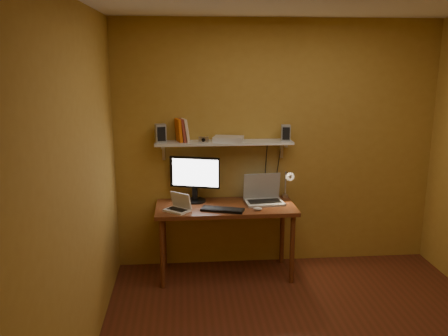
{
  "coord_description": "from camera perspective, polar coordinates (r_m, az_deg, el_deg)",
  "views": [
    {
      "loc": [
        -0.98,
        -3.26,
        2.22
      ],
      "look_at": [
        -0.6,
        1.18,
        1.17
      ],
      "focal_mm": 38.0,
      "sensor_mm": 36.0,
      "label": 1
    }
  ],
  "objects": [
    {
      "name": "speaker_right",
      "position": [
        4.9,
        7.44,
        4.22
      ],
      "size": [
        0.1,
        0.1,
        0.16
      ],
      "primitive_type": "cube",
      "rotation": [
        0.0,
        0.0,
        -0.13
      ],
      "color": "#919499",
      "rests_on": "wall_shelf"
    },
    {
      "name": "speaker_left",
      "position": [
        4.8,
        -7.64,
        4.16
      ],
      "size": [
        0.12,
        0.12,
        0.18
      ],
      "primitive_type": "cube",
      "rotation": [
        0.0,
        0.0,
        0.21
      ],
      "color": "#919499",
      "rests_on": "wall_shelf"
    },
    {
      "name": "monitor",
      "position": [
        4.87,
        -3.53,
        -1.06
      ],
      "size": [
        0.51,
        0.27,
        0.47
      ],
      "rotation": [
        0.0,
        0.0,
        -0.29
      ],
      "color": "black",
      "rests_on": "desk"
    },
    {
      "name": "wall_shelf",
      "position": [
        4.83,
        0.01,
        3.04
      ],
      "size": [
        1.4,
        0.25,
        0.21
      ],
      "color": "silver",
      "rests_on": "room"
    },
    {
      "name": "room",
      "position": [
        3.53,
        11.41,
        -2.05
      ],
      "size": [
        3.44,
        3.24,
        2.64
      ],
      "color": "#5B2517",
      "rests_on": "ground"
    },
    {
      "name": "keyboard",
      "position": [
        4.64,
        -0.18,
        -5.03
      ],
      "size": [
        0.44,
        0.26,
        0.02
      ],
      "primitive_type": "cube",
      "rotation": [
        0.0,
        0.0,
        -0.32
      ],
      "color": "black",
      "rests_on": "desk"
    },
    {
      "name": "mouse",
      "position": [
        4.66,
        4.07,
        -4.9
      ],
      "size": [
        0.1,
        0.08,
        0.03
      ],
      "primitive_type": "ellipsoid",
      "rotation": [
        0.0,
        0.0,
        -0.23
      ],
      "color": "silver",
      "rests_on": "desk"
    },
    {
      "name": "router",
      "position": [
        4.83,
        0.53,
        3.53
      ],
      "size": [
        0.34,
        0.27,
        0.05
      ],
      "primitive_type": "cube",
      "rotation": [
        0.0,
        0.0,
        -0.25
      ],
      "color": "silver",
      "rests_on": "wall_shelf"
    },
    {
      "name": "books",
      "position": [
        4.8,
        -5.09,
        4.53
      ],
      "size": [
        0.16,
        0.17,
        0.23
      ],
      "color": "orange",
      "rests_on": "wall_shelf"
    },
    {
      "name": "shelf_camera",
      "position": [
        4.76,
        -2.48,
        3.43
      ],
      "size": [
        0.1,
        0.05,
        0.06
      ],
      "color": "silver",
      "rests_on": "wall_shelf"
    },
    {
      "name": "netbook",
      "position": [
        4.65,
        -5.46,
        -4.54
      ],
      "size": [
        0.29,
        0.28,
        0.18
      ],
      "rotation": [
        0.0,
        0.0,
        -0.7
      ],
      "color": "silver",
      "rests_on": "desk"
    },
    {
      "name": "desk_lamp",
      "position": [
        4.95,
        7.71,
        -1.57
      ],
      "size": [
        0.09,
        0.23,
        0.38
      ],
      "color": "silver",
      "rests_on": "desk"
    },
    {
      "name": "desk",
      "position": [
        4.82,
        0.21,
        -5.52
      ],
      "size": [
        1.4,
        0.6,
        0.75
      ],
      "color": "brown",
      "rests_on": "ground"
    },
    {
      "name": "laptop",
      "position": [
        4.92,
        4.73,
        -3.22
      ],
      "size": [
        0.41,
        0.31,
        0.29
      ],
      "rotation": [
        0.0,
        0.0,
        0.09
      ],
      "color": "#919499",
      "rests_on": "desk"
    }
  ]
}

